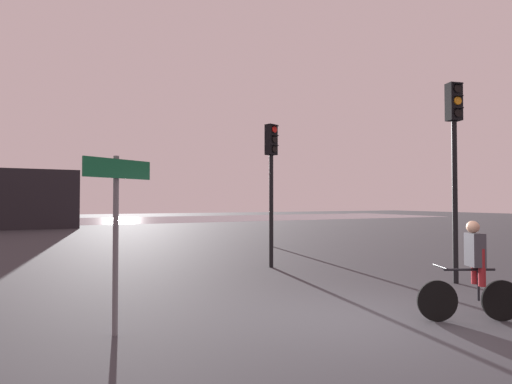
{
  "coord_description": "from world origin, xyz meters",
  "views": [
    {
      "loc": [
        -4.36,
        -5.11,
        1.93
      ],
      "look_at": [
        0.5,
        5.0,
        2.2
      ],
      "focal_mm": 28.0,
      "sensor_mm": 36.0,
      "label": 1
    }
  ],
  "objects_px": {
    "traffic_light_center": "(271,168)",
    "cyclist": "(473,270)",
    "direction_sign_post": "(117,218)",
    "traffic_light_near_right": "(454,145)",
    "traffic_light_far_right": "(272,168)"
  },
  "relations": [
    {
      "from": "direction_sign_post",
      "to": "cyclist",
      "type": "distance_m",
      "value": 5.65
    },
    {
      "from": "traffic_light_center",
      "to": "cyclist",
      "type": "bearing_deg",
      "value": 74.5
    },
    {
      "from": "traffic_light_far_right",
      "to": "cyclist",
      "type": "distance_m",
      "value": 11.31
    },
    {
      "from": "traffic_light_near_right",
      "to": "cyclist",
      "type": "relative_size",
      "value": 2.94
    },
    {
      "from": "direction_sign_post",
      "to": "cyclist",
      "type": "height_order",
      "value": "direction_sign_post"
    },
    {
      "from": "traffic_light_center",
      "to": "cyclist",
      "type": "relative_size",
      "value": 2.6
    },
    {
      "from": "traffic_light_near_right",
      "to": "traffic_light_far_right",
      "type": "height_order",
      "value": "traffic_light_far_right"
    },
    {
      "from": "traffic_light_far_right",
      "to": "direction_sign_post",
      "type": "height_order",
      "value": "traffic_light_far_right"
    },
    {
      "from": "traffic_light_far_right",
      "to": "direction_sign_post",
      "type": "distance_m",
      "value": 11.77
    },
    {
      "from": "traffic_light_center",
      "to": "traffic_light_far_right",
      "type": "relative_size",
      "value": 0.86
    },
    {
      "from": "traffic_light_center",
      "to": "direction_sign_post",
      "type": "distance_m",
      "value": 6.57
    },
    {
      "from": "traffic_light_far_right",
      "to": "cyclist",
      "type": "xyz_separation_m",
      "value": [
        -2.06,
        -10.82,
        -2.57
      ]
    },
    {
      "from": "traffic_light_center",
      "to": "cyclist",
      "type": "height_order",
      "value": "traffic_light_center"
    },
    {
      "from": "traffic_light_center",
      "to": "traffic_light_near_right",
      "type": "relative_size",
      "value": 0.88
    },
    {
      "from": "traffic_light_center",
      "to": "traffic_light_near_right",
      "type": "distance_m",
      "value": 4.86
    }
  ]
}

